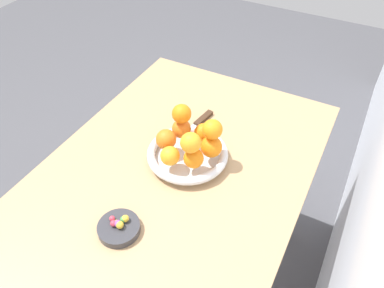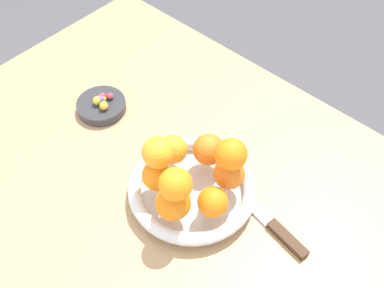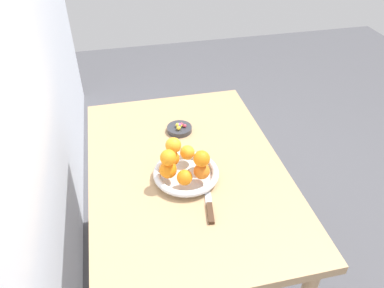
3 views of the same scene
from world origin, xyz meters
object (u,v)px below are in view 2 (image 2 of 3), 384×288
Objects in this scene: orange_1 at (158,175)px; orange_8 at (231,154)px; orange_6 at (176,184)px; orange_0 at (173,149)px; candy_dish at (102,106)px; candy_ball_6 at (104,105)px; orange_5 at (209,150)px; orange_4 at (229,174)px; orange_7 at (158,153)px; knife at (264,217)px; candy_ball_2 at (102,96)px; candy_ball_4 at (104,106)px; candy_ball_1 at (100,100)px; candy_ball_3 at (110,96)px; dining_table at (176,197)px; fruit_bowl at (192,189)px; orange_2 at (173,203)px; candy_ball_0 at (97,101)px; candy_ball_5 at (103,99)px; orange_3 at (213,202)px.

orange_8 is (-0.10, -0.09, 0.06)m from orange_1.
orange_0 is at bearing -43.50° from orange_6.
candy_ball_6 is (-0.02, 0.00, 0.02)m from candy_dish.
orange_4 is at bearing 165.56° from orange_5.
orange_7 reaches higher than candy_dish.
candy_ball_6 is 0.06× the size of knife.
candy_ball_2 is 0.03m from candy_ball_4.
candy_ball_3 is at bearing -105.99° from candy_ball_1.
candy_ball_6 is (-0.01, 0.03, 0.00)m from candy_ball_3.
orange_7 is at bearing 164.44° from candy_ball_6.
dining_table is at bearing 16.53° from orange_4.
orange_1 is at bearing 161.32° from candy_ball_2.
fruit_bowl is 2.26× the size of candy_dish.
orange_2 is 3.30× the size of candy_ball_1.
orange_4 is at bearing -176.88° from candy_ball_0.
candy_ball_4 reaches higher than candy_ball_5.
orange_2 is 3.20× the size of candy_ball_0.
dining_table is at bearing 169.76° from candy_ball_3.
orange_2 reaches higher than orange_5.
candy_ball_1 is (0.29, 0.03, -0.04)m from orange_5.
dining_table is 62.21× the size of candy_ball_2.
candy_ball_3 is at bearing -1.71° from orange_4.
candy_ball_5 is at bearing -103.76° from candy_dish.
orange_4 is 0.14m from orange_7.
orange_4 is 3.59× the size of candy_ball_6.
candy_ball_6 is at bearing -42.93° from candy_ball_4.
orange_7 is 3.04× the size of candy_ball_1.
orange_4 is 0.06m from orange_8.
candy_ball_6 is (0.31, -0.10, -0.04)m from orange_2.
candy_ball_5 is (-0.00, -0.01, -0.00)m from candy_ball_1.
orange_6 reaches higher than orange_7.
orange_6 is (-0.07, 0.02, 0.06)m from orange_1.
candy_ball_3 is 1.05× the size of candy_ball_5.
orange_3 is (-0.11, -0.03, -0.00)m from orange_1.
orange_8 is at bearing -105.65° from orange_2.
orange_5 reaches higher than candy_dish.
candy_ball_3 is (0.26, -0.10, -0.10)m from orange_7.
candy_dish is 0.43× the size of knife.
orange_4 is 0.11m from knife.
candy_dish is at bearing -20.44° from candy_ball_4.
orange_3 reaches higher than candy_dish.
dining_table is 0.26m from candy_ball_6.
orange_1 is at bearing 104.04° from orange_7.
orange_3 is 0.96× the size of orange_8.
fruit_bowl reaches higher than dining_table.
orange_3 is at bearing 170.34° from candy_ball_2.
candy_ball_2 is at bearing -9.66° from orange_3.
knife is at bearing -179.12° from candy_ball_2.
orange_3 is at bearing 168.18° from candy_ball_3.
fruit_bowl and candy_ball_2 have the same top height.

